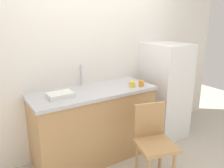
{
  "coord_description": "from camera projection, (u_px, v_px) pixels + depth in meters",
  "views": [
    {
      "loc": [
        -1.4,
        -1.78,
        1.81
      ],
      "look_at": [
        0.1,
        0.6,
        0.99
      ],
      "focal_mm": 36.95,
      "sensor_mm": 36.0,
      "label": 1
    }
  ],
  "objects": [
    {
      "name": "refrigerator",
      "position": [
        165.0,
        91.0,
        3.54
      ],
      "size": [
        0.55,
        0.62,
        1.44
      ],
      "primitive_type": "cube",
      "color": "white",
      "rests_on": "ground_plane"
    },
    {
      "name": "dish_tray",
      "position": [
        60.0,
        95.0,
        2.6
      ],
      "size": [
        0.28,
        0.2,
        0.05
      ],
      "primitive_type": "cube",
      "color": "white",
      "rests_on": "countertop"
    },
    {
      "name": "faucet",
      "position": [
        81.0,
        75.0,
        3.0
      ],
      "size": [
        0.02,
        0.02,
        0.28
      ],
      "primitive_type": "cylinder",
      "color": "#B7B7BC",
      "rests_on": "countertop"
    },
    {
      "name": "cup_orange",
      "position": [
        141.0,
        83.0,
        3.0
      ],
      "size": [
        0.07,
        0.07,
        0.08
      ],
      "primitive_type": "cylinder",
      "color": "orange",
      "rests_on": "countertop"
    },
    {
      "name": "countertop",
      "position": [
        93.0,
        91.0,
        2.86
      ],
      "size": [
        1.57,
        0.64,
        0.04
      ],
      "primitive_type": "cube",
      "color": "#B7B7BC",
      "rests_on": "cabinet_base"
    },
    {
      "name": "cup_yellow",
      "position": [
        132.0,
        84.0,
        2.97
      ],
      "size": [
        0.08,
        0.08,
        0.07
      ],
      "primitive_type": "cylinder",
      "color": "yellow",
      "rests_on": "countertop"
    },
    {
      "name": "back_wall",
      "position": [
        90.0,
        57.0,
        3.12
      ],
      "size": [
        4.8,
        0.1,
        2.57
      ],
      "primitive_type": "cube",
      "color": "white",
      "rests_on": "ground_plane"
    },
    {
      "name": "cabinet_base",
      "position": [
        94.0,
        126.0,
        2.99
      ],
      "size": [
        1.53,
        0.6,
        0.9
      ],
      "primitive_type": "cube",
      "color": "tan",
      "rests_on": "ground_plane"
    },
    {
      "name": "chair",
      "position": [
        153.0,
        140.0,
        2.55
      ],
      "size": [
        0.49,
        0.49,
        0.89
      ],
      "rotation": [
        0.0,
        0.0,
        -0.27
      ],
      "color": "tan",
      "rests_on": "ground_plane"
    }
  ]
}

